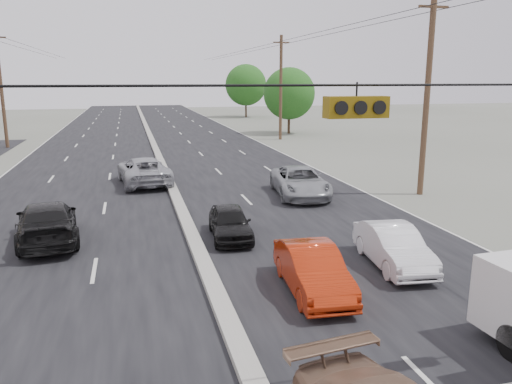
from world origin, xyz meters
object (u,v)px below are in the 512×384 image
oncoming_near (47,222)px  tree_right_mid (289,94)px  utility_pole_left_c (1,88)px  queue_car_a (230,223)px  oncoming_far (144,171)px  tree_right_far (246,85)px  queue_car_b (393,247)px  utility_pole_right_c (281,87)px  queue_car_c (300,182)px  red_sedan (313,270)px  utility_pole_right_b (427,95)px

oncoming_near → tree_right_mid: bearing=-128.8°
utility_pole_left_c → oncoming_near: utility_pole_left_c is taller
tree_right_mid → queue_car_a: tree_right_mid is taller
oncoming_far → utility_pole_left_c: bearing=-65.5°
tree_right_far → queue_car_a: size_ratio=2.27×
queue_car_b → queue_car_a: bearing=143.7°
tree_right_far → utility_pole_right_c: bearing=-96.7°
tree_right_far → tree_right_mid: bearing=-92.3°
tree_right_mid → oncoming_near: 39.35m
utility_pole_right_c → tree_right_far: 30.20m
queue_car_c → oncoming_far: (-7.65, 5.00, 0.04)m
queue_car_b → tree_right_far: bearing=87.3°
red_sedan → utility_pole_right_c: bearing=78.2°
queue_car_a → queue_car_c: (4.85, 5.95, 0.12)m
utility_pole_left_c → queue_car_a: utility_pole_left_c is taller
tree_right_mid → utility_pole_right_c: bearing=-116.6°
utility_pole_right_b → tree_right_far: bearing=86.4°
tree_right_mid → tree_right_far: bearing=87.7°
utility_pole_left_c → tree_right_far: size_ratio=1.23×
tree_right_mid → oncoming_far: 29.19m
utility_pole_right_c → tree_right_mid: bearing=63.4°
queue_car_c → oncoming_near: oncoming_near is taller
queue_car_a → queue_car_c: 7.67m
utility_pole_left_c → queue_car_b: size_ratio=2.52×
utility_pole_right_c → tree_right_mid: (2.50, 5.00, -0.77)m
utility_pole_right_c → oncoming_far: 23.84m
utility_pole_left_c → oncoming_near: 29.82m
red_sedan → queue_car_b: (3.21, 1.25, -0.01)m
tree_right_far → red_sedan: bearing=-101.5°
queue_car_b → oncoming_far: 16.74m
queue_car_a → red_sedan: bearing=-72.4°
tree_right_far → oncoming_far: tree_right_far is taller
oncoming_near → utility_pole_right_b: bearing=-176.4°
queue_car_c → oncoming_near: size_ratio=1.03×
queue_car_c → utility_pole_right_c: bearing=82.5°
tree_right_mid → queue_car_b: bearing=-103.2°
queue_car_b → oncoming_near: size_ratio=0.77×
tree_right_far → queue_car_a: 61.74m
red_sedan → queue_car_a: (-1.28, 5.37, -0.05)m
tree_right_far → red_sedan: tree_right_far is taller
oncoming_far → tree_right_mid: bearing=-130.5°
utility_pole_right_b → red_sedan: (-9.82, -10.20, -4.45)m
utility_pole_left_c → utility_pole_right_b: bearing=-45.0°
queue_car_c → tree_right_far: bearing=86.9°
queue_car_a → oncoming_near: size_ratio=0.70×
utility_pole_right_b → queue_car_c: utility_pole_right_b is taller
queue_car_c → oncoming_far: bearing=154.0°
queue_car_c → oncoming_near: bearing=-150.5°
queue_car_a → oncoming_far: bearing=108.5°
utility_pole_right_c → queue_car_c: bearing=-104.7°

